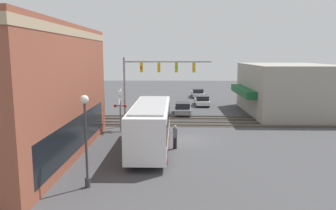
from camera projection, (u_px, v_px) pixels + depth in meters
ground_plane at (188, 140)px, 26.60m from camera, size 120.00×120.00×0.00m
brick_building at (7, 92)px, 21.49m from camera, size 16.87×9.27×8.82m
shop_building at (287, 89)px, 38.37m from camera, size 13.55×10.46×5.73m
city_bus at (151, 125)px, 23.65m from camera, size 10.17×2.59×3.38m
traffic_signal_gantry at (153, 74)px, 30.77m from camera, size 0.42×8.29×6.61m
crossing_signal at (120, 106)px, 29.37m from camera, size 1.41×1.18×3.81m
streetlamp at (86, 133)px, 16.69m from camera, size 0.44×0.44×4.87m
rail_track_near at (186, 124)px, 32.52m from camera, size 2.60×60.00×0.15m
rail_track_far at (185, 118)px, 35.68m from camera, size 2.60×60.00×0.15m
parked_car_grey at (182, 109)px, 37.80m from camera, size 4.35×1.82×1.42m
parked_car_white at (202, 101)px, 44.35m from camera, size 4.48×1.82×1.39m
parked_car_silver at (198, 93)px, 53.01m from camera, size 4.82×1.82×1.41m
pedestrian_near_bus at (175, 137)px, 23.99m from camera, size 0.34×0.34×1.76m
pedestrian_at_crossing at (135, 124)px, 28.67m from camera, size 0.34×0.34×1.65m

